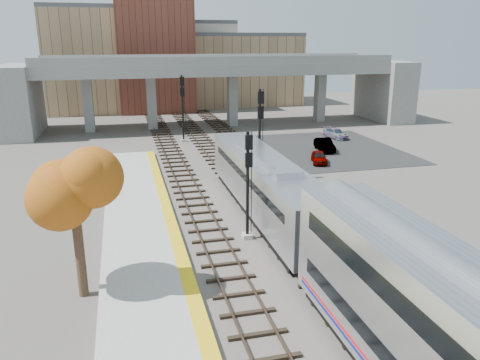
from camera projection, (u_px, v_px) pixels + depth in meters
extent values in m
plane|color=#47423D|center=(308.00, 294.00, 21.96)|extent=(160.00, 160.00, 0.00)
cube|color=#9E9E99|center=(152.00, 312.00, 20.20)|extent=(4.50, 60.00, 0.35)
cube|color=yellow|center=(195.00, 302.00, 20.60)|extent=(0.70, 60.00, 0.01)
cube|color=black|center=(198.00, 209.00, 32.79)|extent=(2.50, 95.00, 0.14)
cube|color=brown|center=(188.00, 208.00, 32.59)|extent=(0.07, 95.00, 0.14)
cube|color=brown|center=(208.00, 207.00, 32.93)|extent=(0.07, 95.00, 0.14)
cube|color=black|center=(255.00, 204.00, 33.78)|extent=(2.50, 95.00, 0.14)
cube|color=brown|center=(246.00, 203.00, 33.58)|extent=(0.07, 95.00, 0.14)
cube|color=brown|center=(265.00, 202.00, 33.92)|extent=(0.07, 95.00, 0.14)
cube|color=black|center=(307.00, 200.00, 34.72)|extent=(2.50, 95.00, 0.14)
cube|color=brown|center=(298.00, 199.00, 34.52)|extent=(0.07, 95.00, 0.14)
cube|color=brown|center=(316.00, 197.00, 34.86)|extent=(0.07, 95.00, 0.14)
cube|color=slate|center=(218.00, 68.00, 62.67)|extent=(46.00, 10.00, 1.50)
cube|color=slate|center=(225.00, 60.00, 57.86)|extent=(46.00, 0.20, 1.00)
cube|color=slate|center=(211.00, 58.00, 66.77)|extent=(46.00, 0.20, 1.00)
cube|color=slate|center=(88.00, 104.00, 59.90)|extent=(1.20, 1.60, 7.00)
cube|color=slate|center=(151.00, 102.00, 61.78)|extent=(1.20, 1.60, 7.00)
cube|color=slate|center=(232.00, 100.00, 64.37)|extent=(1.20, 1.60, 7.00)
cube|color=slate|center=(320.00, 97.00, 67.43)|extent=(1.20, 1.60, 7.00)
cube|color=slate|center=(20.00, 100.00, 57.80)|extent=(4.00, 12.00, 8.50)
cube|color=slate|center=(382.00, 90.00, 69.56)|extent=(4.00, 12.00, 8.50)
cube|color=tan|center=(105.00, 61.00, 77.64)|extent=(18.00, 14.00, 16.00)
cube|color=#4C4C4F|center=(101.00, 8.00, 75.25)|extent=(18.00, 14.00, 0.60)
cube|color=beige|center=(185.00, 65.00, 85.86)|extent=(16.00, 16.00, 14.00)
cube|color=#4C4C4F|center=(184.00, 23.00, 83.76)|extent=(16.00, 16.00, 0.60)
cube|color=brown|center=(154.00, 49.00, 76.16)|extent=(12.00, 10.00, 20.00)
cube|color=tan|center=(240.00, 70.00, 86.64)|extent=(20.00, 14.00, 12.00)
cube|color=#4C4C4F|center=(240.00, 35.00, 84.83)|extent=(20.00, 14.00, 0.60)
cube|color=black|center=(330.00, 148.00, 51.24)|extent=(14.00, 18.00, 0.04)
cube|color=#A8AAB2|center=(265.00, 183.00, 30.99)|extent=(3.00, 19.00, 3.20)
cube|color=black|center=(232.00, 144.00, 39.66)|extent=(2.20, 0.06, 1.10)
cube|color=black|center=(265.00, 174.00, 30.82)|extent=(3.02, 16.15, 0.50)
cube|color=black|center=(265.00, 209.00, 31.53)|extent=(2.70, 17.10, 0.50)
cube|color=#A8AAB2|center=(266.00, 157.00, 30.48)|extent=(1.60, 9.50, 0.40)
cube|color=#9E9E99|center=(247.00, 236.00, 28.08)|extent=(0.60, 0.60, 0.30)
cylinder|color=black|center=(248.00, 187.00, 27.19)|extent=(0.19, 0.19, 6.51)
cube|color=black|center=(249.00, 142.00, 26.18)|extent=(0.42, 0.18, 0.84)
cube|color=black|center=(249.00, 160.00, 26.48)|extent=(0.42, 0.18, 0.84)
cube|color=#9E9E99|center=(259.00, 179.00, 39.64)|extent=(0.60, 0.60, 0.30)
cylinder|color=black|center=(259.00, 136.00, 38.58)|extent=(0.22, 0.22, 7.67)
cube|color=black|center=(261.00, 98.00, 37.43)|extent=(0.49, 0.18, 0.99)
cube|color=black|center=(261.00, 113.00, 37.78)|extent=(0.49, 0.18, 0.99)
cube|color=#9E9E99|center=(184.00, 141.00, 54.65)|extent=(0.60, 0.60, 0.30)
cylinder|color=black|center=(183.00, 109.00, 53.59)|extent=(0.22, 0.22, 7.64)
cube|color=black|center=(182.00, 81.00, 52.45)|extent=(0.49, 0.18, 0.98)
cube|color=black|center=(182.00, 92.00, 52.79)|extent=(0.49, 0.18, 0.98)
cylinder|color=#382619|center=(79.00, 246.00, 21.17)|extent=(0.44, 0.44, 5.02)
ellipsoid|color=#A35515|center=(72.00, 186.00, 20.34)|extent=(3.60, 3.60, 3.58)
imported|color=#99999E|center=(319.00, 157.00, 44.97)|extent=(2.27, 3.60, 1.14)
imported|color=#99999E|center=(325.00, 145.00, 49.82)|extent=(1.92, 4.15, 1.32)
imported|color=#99999E|center=(336.00, 133.00, 56.40)|extent=(2.28, 4.17, 1.15)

